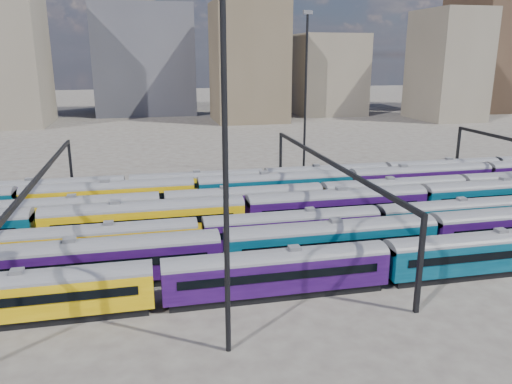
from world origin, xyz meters
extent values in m
plane|color=#433D39|center=(0.00, 0.00, 0.00)|extent=(500.00, 500.00, 0.00)
cube|color=black|center=(-18.99, -15.00, 0.33)|extent=(17.65, 2.29, 0.65)
cube|color=#BF9107|center=(-18.99, -15.00, 2.00)|extent=(18.58, 2.69, 2.69)
cylinder|color=#4C4C51|center=(-18.99, -15.00, 3.34)|extent=(18.58, 2.69, 2.69)
cube|color=black|center=(-18.99, -16.37, 2.32)|extent=(16.35, 0.06, 0.70)
cube|color=black|center=(-18.99, -13.63, 2.32)|extent=(16.35, 0.06, 0.70)
cube|color=slate|center=(-18.99, -15.00, 4.06)|extent=(0.93, 0.84, 0.33)
cube|color=black|center=(0.19, -15.00, 0.33)|extent=(17.65, 2.29, 0.65)
cube|color=#20083B|center=(0.19, -15.00, 2.00)|extent=(18.58, 2.69, 2.69)
cylinder|color=#4C4C51|center=(0.19, -15.00, 3.34)|extent=(18.58, 2.69, 2.69)
cube|color=black|center=(0.19, -16.37, 2.32)|extent=(16.35, 0.06, 0.70)
cube|color=black|center=(0.19, -13.63, 2.32)|extent=(16.35, 0.06, 0.70)
cube|color=slate|center=(0.19, -15.00, 4.06)|extent=(0.93, 0.84, 0.33)
cube|color=black|center=(19.37, -15.00, 0.33)|extent=(17.65, 2.29, 0.65)
cube|color=#043246|center=(19.37, -15.00, 2.00)|extent=(18.58, 2.69, 2.69)
cylinder|color=#4C4C51|center=(19.37, -15.00, 3.34)|extent=(18.58, 2.69, 2.69)
cube|color=black|center=(19.37, -16.37, 2.32)|extent=(16.35, 0.06, 0.70)
cube|color=black|center=(19.37, -13.63, 2.32)|extent=(16.35, 0.06, 0.70)
cube|color=slate|center=(19.37, -15.00, 4.06)|extent=(0.93, 0.84, 0.33)
cube|color=black|center=(-13.89, -10.00, 0.35)|extent=(19.08, 2.48, 0.70)
cube|color=#20083B|center=(-13.89, -10.00, 2.16)|extent=(20.09, 2.91, 2.91)
cylinder|color=#4C4C51|center=(-13.89, -10.00, 3.62)|extent=(20.09, 2.91, 2.91)
cube|color=black|center=(-13.89, -11.48, 2.51)|extent=(17.68, 0.06, 0.75)
cube|color=black|center=(-13.89, -8.52, 2.51)|extent=(17.68, 0.06, 0.75)
cube|color=slate|center=(-13.89, -10.00, 4.39)|extent=(1.00, 0.90, 0.35)
cube|color=black|center=(6.80, -10.00, 0.35)|extent=(19.08, 2.48, 0.70)
cube|color=#043246|center=(6.80, -10.00, 2.16)|extent=(20.09, 2.91, 2.91)
cylinder|color=#4C4C51|center=(6.80, -10.00, 3.62)|extent=(20.09, 2.91, 2.91)
cube|color=black|center=(6.80, -11.48, 2.51)|extent=(17.68, 0.06, 0.75)
cube|color=black|center=(6.80, -8.52, 2.51)|extent=(17.68, 0.06, 0.75)
cube|color=slate|center=(6.80, -10.00, 4.39)|extent=(1.00, 0.90, 0.35)
cube|color=black|center=(27.49, -8.52, 2.51)|extent=(17.68, 0.06, 0.75)
cube|color=black|center=(-14.35, -5.00, 0.32)|extent=(17.28, 2.24, 0.64)
cube|color=#BF9107|center=(-14.35, -5.00, 1.96)|extent=(18.19, 2.64, 2.64)
cylinder|color=#4C4C51|center=(-14.35, -5.00, 3.27)|extent=(18.19, 2.64, 2.64)
cube|color=black|center=(-14.35, -6.34, 2.27)|extent=(16.01, 0.06, 0.68)
cube|color=black|center=(-14.35, -3.66, 2.27)|extent=(16.01, 0.06, 0.68)
cube|color=slate|center=(-14.35, -5.00, 3.98)|extent=(0.91, 0.82, 0.32)
cube|color=black|center=(4.44, -5.00, 0.32)|extent=(17.28, 2.24, 0.64)
cube|color=#20083B|center=(4.44, -5.00, 1.96)|extent=(18.19, 2.64, 2.64)
cylinder|color=#4C4C51|center=(4.44, -5.00, 3.27)|extent=(18.19, 2.64, 2.64)
cube|color=black|center=(4.44, -6.34, 2.27)|extent=(16.01, 0.06, 0.68)
cube|color=black|center=(4.44, -3.66, 2.27)|extent=(16.01, 0.06, 0.68)
cube|color=slate|center=(4.44, -5.00, 3.98)|extent=(0.91, 0.82, 0.32)
cube|color=black|center=(23.22, -5.00, 0.32)|extent=(17.28, 2.24, 0.64)
cube|color=#043246|center=(23.22, -5.00, 1.96)|extent=(18.19, 2.64, 2.64)
cylinder|color=#4C4C51|center=(23.22, -5.00, 3.27)|extent=(18.19, 2.64, 2.64)
cube|color=black|center=(23.22, -6.34, 2.27)|extent=(16.01, 0.06, 0.68)
cube|color=black|center=(23.22, -3.66, 2.27)|extent=(16.01, 0.06, 0.68)
cube|color=slate|center=(23.22, -5.00, 3.98)|extent=(0.91, 0.82, 0.32)
cube|color=black|center=(-10.20, 0.00, 0.37)|extent=(19.82, 2.57, 0.73)
cube|color=#BF9107|center=(-10.20, 0.00, 2.24)|extent=(20.86, 3.03, 3.03)
cylinder|color=#4C4C51|center=(-10.20, 0.00, 3.76)|extent=(20.86, 3.03, 3.03)
cube|color=black|center=(-10.20, -1.53, 2.61)|extent=(18.36, 0.06, 0.78)
cube|color=black|center=(-10.20, 1.53, 2.61)|extent=(18.36, 0.06, 0.78)
cube|color=slate|center=(-10.20, 0.00, 4.56)|extent=(1.04, 0.94, 0.37)
cube|color=black|center=(11.26, 0.00, 0.37)|extent=(19.82, 2.57, 0.73)
cube|color=#20083B|center=(11.26, 0.00, 2.24)|extent=(20.86, 3.03, 3.03)
cylinder|color=#4C4C51|center=(11.26, 0.00, 3.76)|extent=(20.86, 3.03, 3.03)
cube|color=black|center=(11.26, -1.53, 2.61)|extent=(18.36, 0.06, 0.78)
cube|color=black|center=(11.26, 1.53, 2.61)|extent=(18.36, 0.06, 0.78)
cube|color=slate|center=(11.26, 0.00, 4.56)|extent=(1.04, 0.94, 0.37)
cube|color=black|center=(32.72, 0.00, 0.37)|extent=(19.82, 2.57, 0.73)
cube|color=#043246|center=(32.72, 0.00, 2.24)|extent=(20.86, 3.03, 3.03)
cylinder|color=#4C4C51|center=(32.72, 0.00, 3.76)|extent=(20.86, 3.03, 3.03)
cube|color=black|center=(32.72, -1.53, 2.61)|extent=(18.36, 0.06, 0.78)
cube|color=black|center=(32.72, 1.53, 2.61)|extent=(18.36, 0.06, 0.78)
cube|color=slate|center=(32.72, 0.00, 4.56)|extent=(1.04, 0.94, 0.37)
cube|color=black|center=(-17.97, 5.00, 0.33)|extent=(17.90, 2.32, 0.66)
cube|color=#BF9107|center=(-17.97, 5.00, 2.03)|extent=(18.84, 2.73, 2.73)
cylinder|color=#4C4C51|center=(-17.97, 5.00, 3.39)|extent=(18.84, 2.73, 2.73)
cube|color=black|center=(-17.97, 3.61, 2.35)|extent=(16.58, 0.06, 0.71)
cube|color=black|center=(-17.97, 6.39, 2.35)|extent=(16.58, 0.06, 0.71)
cube|color=slate|center=(-17.97, 5.00, 4.12)|extent=(0.94, 0.85, 0.33)
cube|color=black|center=(1.47, 5.00, 0.33)|extent=(17.90, 2.32, 0.66)
cube|color=#20083B|center=(1.47, 5.00, 2.03)|extent=(18.84, 2.73, 2.73)
cylinder|color=#4C4C51|center=(1.47, 5.00, 3.39)|extent=(18.84, 2.73, 2.73)
cube|color=black|center=(1.47, 3.61, 2.35)|extent=(16.58, 0.06, 0.71)
cube|color=black|center=(1.47, 6.39, 2.35)|extent=(16.58, 0.06, 0.71)
cube|color=slate|center=(1.47, 5.00, 4.12)|extent=(0.94, 0.85, 0.33)
cube|color=black|center=(20.91, 5.00, 0.33)|extent=(17.90, 2.32, 0.66)
cube|color=#BF9107|center=(20.91, 5.00, 2.03)|extent=(18.84, 2.73, 2.73)
cylinder|color=#4C4C51|center=(20.91, 5.00, 3.39)|extent=(18.84, 2.73, 2.73)
cube|color=black|center=(20.91, 3.61, 2.35)|extent=(16.58, 0.06, 0.71)
cube|color=black|center=(20.91, 6.39, 2.35)|extent=(16.58, 0.06, 0.71)
cube|color=slate|center=(20.91, 5.00, 4.12)|extent=(0.94, 0.85, 0.33)
cube|color=black|center=(-14.34, 10.00, 0.36)|extent=(19.35, 2.51, 0.71)
cube|color=#BF9107|center=(-14.34, 10.00, 2.19)|extent=(20.37, 2.95, 2.95)
cylinder|color=#4C4C51|center=(-14.34, 10.00, 3.67)|extent=(20.37, 2.95, 2.95)
cube|color=black|center=(-14.34, 8.50, 2.54)|extent=(17.93, 0.06, 0.76)
cube|color=black|center=(-14.34, 11.50, 2.54)|extent=(17.93, 0.06, 0.76)
cube|color=slate|center=(-14.34, 10.00, 4.45)|extent=(1.02, 0.92, 0.36)
cube|color=black|center=(6.63, 10.00, 0.36)|extent=(19.35, 2.51, 0.71)
cube|color=#043246|center=(6.63, 10.00, 2.19)|extent=(20.37, 2.95, 2.95)
cylinder|color=#4C4C51|center=(6.63, 10.00, 3.67)|extent=(20.37, 2.95, 2.95)
cube|color=black|center=(6.63, 8.50, 2.54)|extent=(17.93, 0.06, 0.76)
cube|color=black|center=(6.63, 11.50, 2.54)|extent=(17.93, 0.06, 0.76)
cube|color=slate|center=(6.63, 10.00, 4.45)|extent=(1.02, 0.92, 0.36)
cube|color=black|center=(27.60, 10.00, 0.36)|extent=(19.35, 2.51, 0.71)
cube|color=#20083B|center=(27.60, 10.00, 2.19)|extent=(20.37, 2.95, 2.95)
cylinder|color=#4C4C51|center=(27.60, 10.00, 3.67)|extent=(20.37, 2.95, 2.95)
cube|color=black|center=(27.60, 8.50, 2.54)|extent=(17.93, 0.06, 0.76)
cube|color=black|center=(27.60, 11.50, 2.54)|extent=(17.93, 0.06, 0.76)
cube|color=slate|center=(27.60, 10.00, 4.45)|extent=(1.02, 0.92, 0.36)
cube|color=black|center=(-21.76, 15.00, 0.32)|extent=(17.15, 2.22, 0.63)
cube|color=#20083B|center=(-21.76, 15.00, 1.94)|extent=(18.05, 2.62, 2.62)
cylinder|color=#4C4C51|center=(-21.76, 15.00, 3.25)|extent=(18.05, 2.62, 2.62)
cube|color=black|center=(-21.76, 13.67, 2.25)|extent=(15.88, 0.06, 0.68)
cube|color=black|center=(-21.76, 16.33, 2.25)|extent=(15.88, 0.06, 0.68)
cube|color=slate|center=(-21.76, 15.00, 3.95)|extent=(0.90, 0.81, 0.32)
cube|color=black|center=(-3.11, 15.00, 0.32)|extent=(17.15, 2.22, 0.63)
cube|color=#BF9107|center=(-3.11, 15.00, 1.94)|extent=(18.05, 2.62, 2.62)
cylinder|color=#4C4C51|center=(-3.11, 15.00, 3.25)|extent=(18.05, 2.62, 2.62)
cube|color=black|center=(-3.11, 13.67, 2.25)|extent=(15.88, 0.06, 0.68)
cube|color=black|center=(-3.11, 16.33, 2.25)|extent=(15.88, 0.06, 0.68)
cube|color=slate|center=(-3.11, 15.00, 3.95)|extent=(0.90, 0.81, 0.32)
cube|color=black|center=(15.54, 15.00, 0.32)|extent=(17.15, 2.22, 0.63)
cube|color=#043246|center=(15.54, 15.00, 1.94)|extent=(18.05, 2.62, 2.62)
cylinder|color=#4C4C51|center=(15.54, 15.00, 3.25)|extent=(18.05, 2.62, 2.62)
cube|color=black|center=(15.54, 13.67, 2.25)|extent=(15.88, 0.06, 0.68)
cube|color=black|center=(15.54, 16.33, 2.25)|extent=(15.88, 0.06, 0.68)
cube|color=slate|center=(15.54, 15.00, 3.95)|extent=(0.90, 0.81, 0.32)
cube|color=black|center=(34.19, 15.00, 0.32)|extent=(17.15, 2.22, 0.63)
cube|color=#BF9107|center=(34.19, 15.00, 1.94)|extent=(18.05, 2.62, 2.62)
cylinder|color=#4C4C51|center=(34.19, 15.00, 3.25)|extent=(18.05, 2.62, 2.62)
cube|color=black|center=(34.19, 13.67, 2.25)|extent=(15.88, 0.06, 0.68)
cube|color=black|center=(34.19, 16.33, 2.25)|extent=(15.88, 0.06, 0.68)
cube|color=slate|center=(34.19, 15.00, 3.95)|extent=(0.90, 0.81, 0.32)
cube|color=black|center=(-20.00, 20.00, 4.00)|extent=(0.35, 0.35, 8.00)
cube|color=black|center=(-20.00, 0.00, 7.80)|extent=(0.30, 40.00, 0.45)
cube|color=black|center=(10.00, -20.00, 4.00)|extent=(0.35, 0.35, 8.00)
cube|color=black|center=(10.00, 20.00, 4.00)|extent=(0.35, 0.35, 8.00)
cube|color=black|center=(10.00, 0.00, 7.80)|extent=(0.30, 40.00, 0.45)
cube|color=black|center=(40.00, 20.00, 4.00)|extent=(0.35, 0.35, 8.00)
cylinder|color=black|center=(-5.00, -22.00, 12.50)|extent=(0.36, 0.36, 25.00)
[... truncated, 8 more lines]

